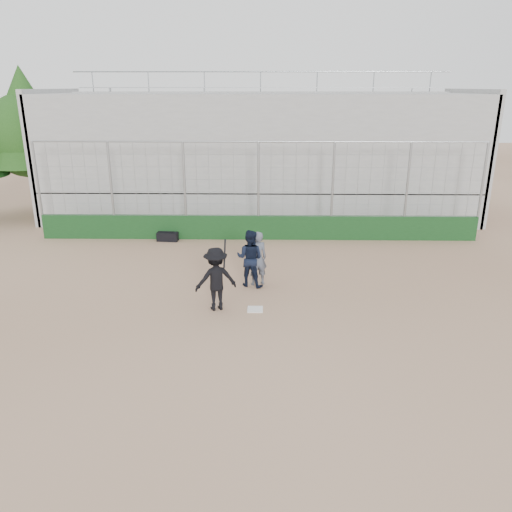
{
  "coord_description": "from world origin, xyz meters",
  "views": [
    {
      "loc": [
        0.26,
        -13.01,
        6.07
      ],
      "look_at": [
        0.0,
        1.4,
        1.15
      ],
      "focal_mm": 35.0,
      "sensor_mm": 36.0,
      "label": 1
    }
  ],
  "objects_px": {
    "umpire": "(257,261)",
    "batter_at_plate": "(216,279)",
    "catcher_crouched": "(250,268)",
    "equipment_bag": "(168,237)"
  },
  "relations": [
    {
      "from": "batter_at_plate",
      "to": "equipment_bag",
      "type": "xyz_separation_m",
      "value": [
        -2.64,
        6.59,
        -0.74
      ]
    },
    {
      "from": "umpire",
      "to": "batter_at_plate",
      "type": "bearing_deg",
      "value": 38.04
    },
    {
      "from": "batter_at_plate",
      "to": "equipment_bag",
      "type": "bearing_deg",
      "value": 111.83
    },
    {
      "from": "batter_at_plate",
      "to": "catcher_crouched",
      "type": "distance_m",
      "value": 1.98
    },
    {
      "from": "batter_at_plate",
      "to": "umpire",
      "type": "relative_size",
      "value": 1.24
    },
    {
      "from": "batter_at_plate",
      "to": "equipment_bag",
      "type": "height_order",
      "value": "batter_at_plate"
    },
    {
      "from": "catcher_crouched",
      "to": "equipment_bag",
      "type": "relative_size",
      "value": 1.41
    },
    {
      "from": "batter_at_plate",
      "to": "umpire",
      "type": "height_order",
      "value": "batter_at_plate"
    },
    {
      "from": "umpire",
      "to": "equipment_bag",
      "type": "xyz_separation_m",
      "value": [
        -3.78,
        4.71,
        -0.61
      ]
    },
    {
      "from": "catcher_crouched",
      "to": "equipment_bag",
      "type": "xyz_separation_m",
      "value": [
        -3.55,
        4.86,
        -0.44
      ]
    }
  ]
}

